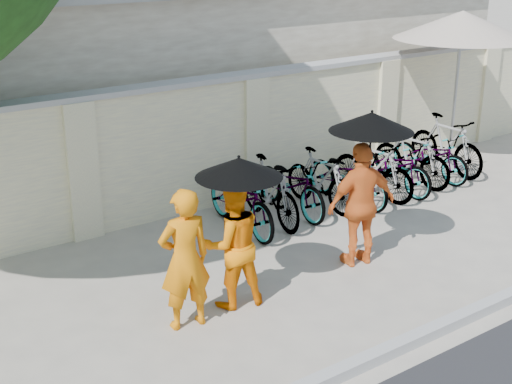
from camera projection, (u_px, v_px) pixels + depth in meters
ground at (269, 300)px, 8.57m from camera, size 80.00×80.00×0.00m
kerb at (368, 360)px, 7.25m from camera, size 40.00×0.16×0.12m
compound_wall at (199, 147)px, 11.23m from camera, size 20.00×0.30×2.00m
building_behind at (143, 68)px, 14.48m from camera, size 14.00×6.00×3.20m
monk_left at (185, 259)px, 7.75m from camera, size 0.64×0.46×1.63m
monk_center at (232, 244)px, 8.23m from camera, size 0.86×0.73×1.55m
parasol_center at (239, 168)px, 7.88m from camera, size 0.99×0.99×0.95m
monk_right at (361, 204)px, 9.27m from camera, size 1.04×0.59×1.67m
parasol_right at (372, 122)px, 8.85m from camera, size 1.07×1.07×1.13m
patio_umbrella at (462, 27)px, 12.67m from camera, size 2.56×2.56×2.89m
bike_0 at (242, 199)px, 10.49m from camera, size 0.79×1.88×0.96m
bike_1 at (270, 191)px, 10.74m from camera, size 0.67×1.72×1.01m
bike_2 at (291, 184)px, 11.14m from camera, size 0.73×1.82×0.94m
bike_3 at (320, 180)px, 11.34m from camera, size 0.51×1.60×0.95m
bike_4 at (348, 176)px, 11.57m from camera, size 0.72×1.80×0.93m
bike_5 at (373, 169)px, 11.80m from camera, size 0.69×1.71×1.00m
bike_6 at (393, 166)px, 12.11m from camera, size 0.62×1.72×0.90m
bike_7 at (411, 157)px, 12.43m from camera, size 0.60×1.69×1.00m
bike_8 at (430, 155)px, 12.74m from camera, size 0.67×1.69×0.87m
bike_9 at (446, 144)px, 13.05m from camera, size 0.61×1.80×1.06m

